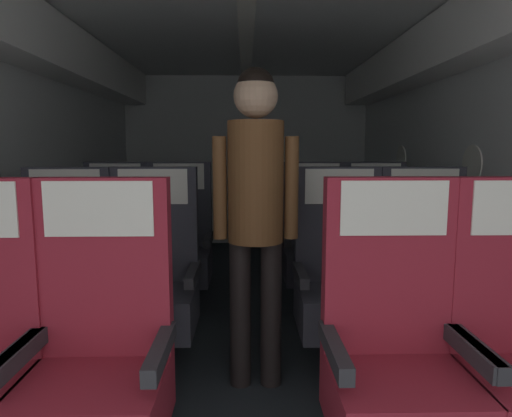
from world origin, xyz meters
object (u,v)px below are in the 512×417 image
seat_c_right_window (315,247)px  seat_c_left_aisle (179,248)px  seat_c_left_window (115,248)px  seat_c_right_aisle (376,246)px  seat_b_right_aisle (426,283)px  seat_b_right_window (340,284)px  seat_a_left_aisle (98,364)px  flight_attendant (256,195)px  seat_b_left_window (65,286)px  seat_b_left_aisle (153,284)px  seat_a_right_window (396,362)px

seat_c_right_window → seat_c_left_aisle: bearing=-179.5°
seat_c_left_window → seat_c_right_aisle: 2.03m
seat_b_right_aisle → seat_c_left_window: bearing=154.9°
seat_b_right_aisle → seat_b_right_window: (-0.49, -0.01, 0.00)m
seat_a_left_aisle → flight_attendant: 1.06m
seat_b_left_window → seat_c_left_aisle: 1.07m
seat_c_right_aisle → seat_c_right_window: bearing=179.7°
seat_b_left_aisle → seat_c_left_aisle: 0.94m
seat_c_left_window → seat_c_right_window: 1.55m
seat_a_left_aisle → seat_c_right_window: size_ratio=1.00×
seat_c_left_aisle → seat_c_right_aisle: size_ratio=1.00×
seat_b_left_window → seat_c_right_aisle: bearing=25.3°
seat_a_left_aisle → seat_b_left_window: size_ratio=1.00×
seat_b_right_aisle → seat_c_right_aisle: (-0.00, 0.95, 0.00)m
seat_c_left_window → seat_c_right_window: same height
seat_a_left_aisle → seat_c_left_aisle: (0.01, 1.88, 0.00)m
seat_b_left_window → seat_c_left_window: bearing=89.8°
seat_b_right_aisle → seat_c_right_aisle: size_ratio=1.00×
seat_b_left_window → flight_attendant: (1.06, -0.21, 0.53)m
seat_b_right_window → seat_c_right_aisle: bearing=63.0°
seat_c_left_window → seat_c_left_aisle: 0.49m
seat_a_right_window → flight_attendant: size_ratio=0.70×
seat_a_right_window → seat_b_left_aisle: 1.42m
seat_c_left_window → seat_c_left_aisle: (0.49, -0.01, 0.00)m
seat_b_right_aisle → seat_c_left_window: size_ratio=1.00×
seat_a_left_aisle → seat_c_left_window: same height
seat_b_left_aisle → flight_attendant: flight_attendant is taller
seat_c_right_aisle → seat_c_right_window: same height
seat_a_left_aisle → seat_a_right_window: (1.06, -0.01, 0.00)m
seat_a_left_aisle → seat_a_right_window: size_ratio=1.00×
seat_b_left_aisle → seat_c_left_window: bearing=117.1°
seat_a_left_aisle → seat_c_right_aisle: (1.55, 1.89, 0.00)m
flight_attendant → seat_c_right_window: bearing=-126.2°
seat_a_left_aisle → flight_attendant: flight_attendant is taller
seat_a_right_window → seat_b_left_aisle: bearing=138.3°
seat_a_right_window → seat_c_left_window: bearing=129.2°
seat_a_left_aisle → seat_b_right_aisle: 1.81m
seat_c_left_window → seat_c_right_aisle: bearing=0.0°
seat_a_left_aisle → seat_c_left_aisle: same height
seat_c_left_window → seat_b_left_aisle: bearing=-62.9°
seat_b_left_aisle → seat_b_right_aisle: same height
seat_b_left_window → seat_c_left_window: same height
seat_c_right_aisle → seat_b_right_aisle: bearing=-89.7°
seat_c_right_window → seat_b_left_window: bearing=-148.1°
seat_c_right_aisle → flight_attendant: (-0.97, -1.17, 0.53)m
seat_b_left_window → flight_attendant: 1.21m
seat_b_left_aisle → seat_c_right_window: same height
flight_attendant → seat_b_right_window: bearing=-170.1°
seat_b_left_window → seat_b_right_aisle: bearing=0.3°
seat_c_left_window → seat_b_right_window: bearing=-31.9°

